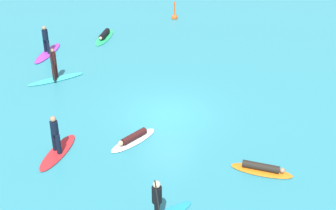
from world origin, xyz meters
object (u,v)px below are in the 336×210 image
Objects in this scene: surfer_on_orange_board at (262,169)px; surfer_on_blue_board at (157,210)px; surfer_on_red_board at (57,145)px; surfer_on_white_board at (133,139)px; surfer_on_teal_board at (55,72)px; surfer_on_purple_board at (47,48)px; marker_buoy at (174,16)px; surfer_on_green_board at (104,36)px.

surfer_on_blue_board is at bearing -127.56° from surfer_on_orange_board.
surfer_on_white_board is at bearing -56.96° from surfer_on_red_board.
surfer_on_teal_board reaches higher than surfer_on_red_board.
surfer_on_blue_board is (10.12, -7.31, 0.06)m from surfer_on_teal_board.
surfer_on_orange_board is at bearing 57.27° from surfer_on_purple_board.
surfer_on_red_board is at bearing 27.89° from surfer_on_purple_board.
surfer_on_orange_board is (15.27, -5.51, -0.28)m from surfer_on_purple_board.
marker_buoy is at bearing -153.72° from surfer_on_teal_board.
surfer_on_blue_board is (-2.50, -4.42, 0.42)m from surfer_on_orange_board.
surfer_on_purple_board is 1.27× the size of surfer_on_orange_board.
surfer_on_red_board is at bearing -82.76° from surfer_on_blue_board.
surfer_on_orange_board is at bearing 41.17° from surfer_on_green_board.
surfer_on_teal_board reaches higher than surfer_on_orange_board.
surfer_on_white_board is at bearing -71.11° from marker_buoy.
surfer_on_blue_board is (11.03, -13.66, 0.40)m from surfer_on_green_board.
surfer_on_purple_board is at bearing 152.09° from surfer_on_orange_board.
surfer_on_green_board reaches higher than surfer_on_orange_board.
surfer_on_blue_board is at bearing 88.67° from surfer_on_teal_board.
surfer_on_orange_board is 18.23m from marker_buoy.
surfer_on_purple_board is at bearing -39.53° from surfer_on_green_board.
surfer_on_teal_board is at bearing 32.48° from surfer_on_purple_board.
surfer_on_green_board is at bearing -137.34° from surfer_on_teal_board.
surfer_on_teal_board is 0.93× the size of surfer_on_blue_board.
surfer_on_red_board reaches higher than marker_buoy.
surfer_on_teal_board reaches higher than surfer_on_purple_board.
surfer_on_teal_board is at bearing -101.40° from surfer_on_blue_board.
surfer_on_red_board is 0.93× the size of surfer_on_blue_board.
surfer_on_blue_board reaches higher than surfer_on_green_board.
marker_buoy is at bearing -143.83° from surfer_on_white_board.
surfer_on_orange_board is (13.53, -9.24, -0.01)m from surfer_on_green_board.
surfer_on_green_board is at bearing -116.66° from surfer_on_blue_board.
surfer_on_orange_board is 5.79m from surfer_on_white_board.
surfer_on_purple_board is 3.73m from surfer_on_teal_board.
surfer_on_green_board is 13.01m from surfer_on_red_board.
surfer_on_white_board is at bearing 176.12° from surfer_on_orange_board.
marker_buoy is at bearing -131.68° from surfer_on_blue_board.
surfer_on_purple_board is (-1.75, -3.73, 0.27)m from surfer_on_green_board.
surfer_on_red_board is 6.01m from surfer_on_blue_board.
surfer_on_teal_board is 1.11× the size of surfer_on_white_board.
surfer_on_red_board reaches higher than surfer_on_purple_board.
marker_buoy reaches higher than surfer_on_green_board.
surfer_on_green_board is 1.03× the size of surfer_on_teal_board.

